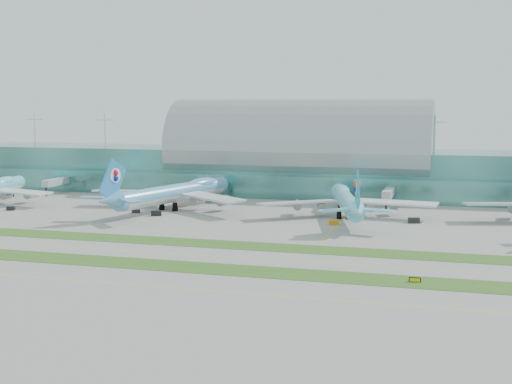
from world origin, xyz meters
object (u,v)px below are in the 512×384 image
(airliner_b, at_px, (175,192))
(airliner_c, at_px, (346,200))
(taxiway_sign_east, at_px, (415,280))
(terminal, at_px, (300,162))

(airliner_b, xyz_separation_m, airliner_c, (67.24, -1.38, -0.58))
(airliner_b, height_order, airliner_c, airliner_b)
(airliner_b, height_order, taxiway_sign_east, airliner_b)
(airliner_c, bearing_deg, terminal, 101.14)
(airliner_b, distance_m, taxiway_sign_east, 134.47)
(airliner_b, bearing_deg, taxiway_sign_east, -28.83)
(airliner_c, bearing_deg, airliner_b, 164.15)
(terminal, distance_m, airliner_c, 73.34)
(terminal, height_order, airliner_c, terminal)
(terminal, bearing_deg, taxiway_sign_east, -68.47)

